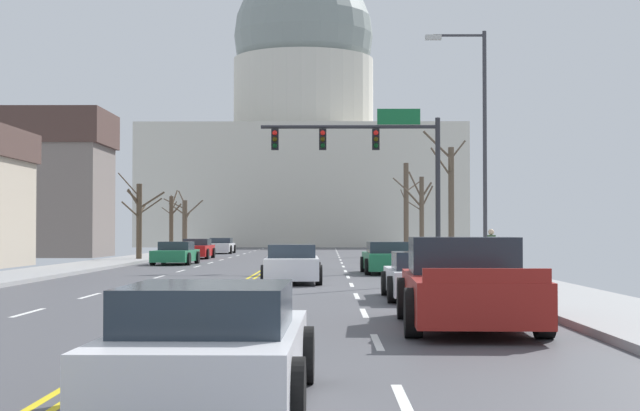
% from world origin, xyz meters
% --- Properties ---
extents(ground, '(20.00, 180.00, 0.20)m').
position_xyz_m(ground, '(0.00, -0.00, 0.02)').
color(ground, '#48484D').
extents(signal_gantry, '(7.91, 0.41, 6.95)m').
position_xyz_m(signal_gantry, '(4.80, 13.73, 5.16)').
color(signal_gantry, '#28282D').
rests_on(signal_gantry, ground).
extents(street_lamp_right, '(2.12, 0.24, 8.52)m').
position_xyz_m(street_lamp_right, '(7.95, 4.77, 5.12)').
color(street_lamp_right, '#333338').
rests_on(street_lamp_right, ground).
extents(capitol_building, '(34.79, 19.97, 34.21)m').
position_xyz_m(capitol_building, '(0.00, 80.19, 12.52)').
color(capitol_building, beige).
rests_on(capitol_building, ground).
extents(sedan_near_00, '(2.07, 4.58, 1.27)m').
position_xyz_m(sedan_near_00, '(5.14, 10.04, 0.60)').
color(sedan_near_00, '#1E7247').
rests_on(sedan_near_00, ground).
extents(sedan_near_01, '(2.02, 4.49, 1.26)m').
position_xyz_m(sedan_near_01, '(1.58, 3.02, 0.60)').
color(sedan_near_01, silver).
rests_on(sedan_near_01, ground).
extents(sedan_near_02, '(2.02, 4.37, 1.19)m').
position_xyz_m(sedan_near_02, '(5.17, -4.47, 0.55)').
color(sedan_near_02, silver).
rests_on(sedan_near_02, ground).
extents(pickup_truck_near_03, '(2.50, 5.56, 1.59)m').
position_xyz_m(pickup_truck_near_03, '(5.21, -11.37, 0.71)').
color(pickup_truck_near_03, maroon).
rests_on(pickup_truck_near_03, ground).
extents(sedan_near_04, '(2.01, 4.23, 1.19)m').
position_xyz_m(sedan_near_04, '(1.59, -19.06, 0.56)').
color(sedan_near_04, silver).
rests_on(sedan_near_04, ground).
extents(sedan_oncoming_00, '(2.07, 4.46, 1.16)m').
position_xyz_m(sedan_oncoming_00, '(-5.00, 20.40, 0.54)').
color(sedan_oncoming_00, '#1E7247').
rests_on(sedan_oncoming_00, ground).
extents(sedan_oncoming_01, '(1.96, 4.57, 1.22)m').
position_xyz_m(sedan_oncoming_01, '(-5.35, 30.71, 0.57)').
color(sedan_oncoming_01, '#B71414').
rests_on(sedan_oncoming_01, ground).
extents(sedan_oncoming_02, '(1.98, 4.59, 1.18)m').
position_xyz_m(sedan_oncoming_02, '(-5.33, 44.00, 0.55)').
color(sedan_oncoming_02, silver).
rests_on(sedan_oncoming_02, ground).
extents(flank_building_00, '(13.88, 6.68, 9.61)m').
position_xyz_m(flank_building_00, '(-18.66, 34.75, 4.87)').
color(flank_building_00, slate).
rests_on(flank_building_00, ground).
extents(bare_tree_00, '(2.07, 1.91, 6.18)m').
position_xyz_m(bare_tree_00, '(8.09, 36.72, 3.32)').
color(bare_tree_00, brown).
rests_on(bare_tree_00, ground).
extents(bare_tree_01, '(2.74, 2.50, 4.88)m').
position_xyz_m(bare_tree_01, '(-7.87, 25.46, 2.46)').
color(bare_tree_01, '#4C3D2D').
rests_on(bare_tree_01, ground).
extents(bare_tree_02, '(1.82, 1.13, 5.03)m').
position_xyz_m(bare_tree_02, '(8.12, 26.61, 2.72)').
color(bare_tree_02, brown).
rests_on(bare_tree_02, ground).
extents(bare_tree_03, '(1.55, 2.49, 4.65)m').
position_xyz_m(bare_tree_03, '(-8.89, 42.94, 2.40)').
color(bare_tree_03, '#4C3D2D').
rests_on(bare_tree_03, ground).
extents(bare_tree_04, '(2.22, 1.94, 6.64)m').
position_xyz_m(bare_tree_04, '(8.95, 19.96, 3.36)').
color(bare_tree_04, brown).
rests_on(bare_tree_04, ground).
extents(bare_tree_05, '(3.19, 1.16, 4.80)m').
position_xyz_m(bare_tree_05, '(-8.68, 48.09, 2.31)').
color(bare_tree_05, brown).
rests_on(bare_tree_05, ground).
extents(pedestrian_00, '(0.35, 0.34, 1.63)m').
position_xyz_m(pedestrian_00, '(8.79, 7.05, 1.04)').
color(pedestrian_00, black).
rests_on(pedestrian_00, ground).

